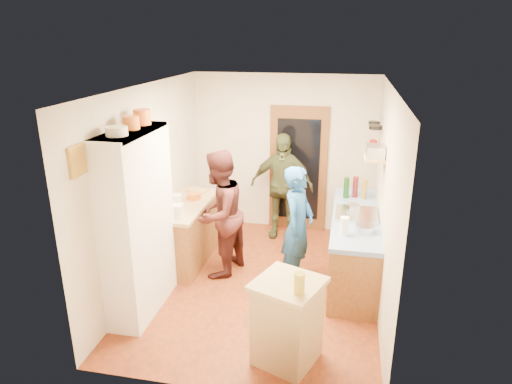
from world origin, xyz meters
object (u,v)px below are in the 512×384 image
(island_base, at_px, (287,324))
(right_counter_base, at_px, (354,247))
(person_hob, at_px, (299,227))
(person_left, at_px, (223,213))
(hutch_body, at_px, (138,224))
(person_back, at_px, (282,186))

(island_base, bearing_deg, right_counter_base, 71.19)
(right_counter_base, relative_size, island_base, 2.56)
(person_hob, height_order, person_left, person_left)
(person_hob, bearing_deg, hutch_body, 132.32)
(person_left, bearing_deg, person_back, 171.22)
(hutch_body, relative_size, person_left, 1.25)
(hutch_body, height_order, person_left, hutch_body)
(island_base, xyz_separation_m, person_back, (-0.50, 3.03, 0.44))
(right_counter_base, bearing_deg, person_back, 136.50)
(right_counter_base, bearing_deg, island_base, -108.81)
(person_left, bearing_deg, hutch_body, -19.42)
(person_back, bearing_deg, hutch_body, -117.24)
(person_hob, relative_size, person_left, 0.92)
(right_counter_base, xyz_separation_m, person_hob, (-0.72, -0.37, 0.39))
(hutch_body, distance_m, person_hob, 2.03)
(right_counter_base, relative_size, person_back, 1.27)
(island_base, distance_m, person_hob, 1.61)
(right_counter_base, height_order, person_back, person_back)
(right_counter_base, bearing_deg, person_hob, -152.86)
(hutch_body, xyz_separation_m, person_back, (1.34, 2.40, -0.23))
(person_back, bearing_deg, person_hob, -71.40)
(hutch_body, bearing_deg, island_base, -18.87)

